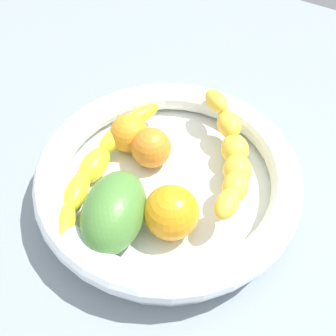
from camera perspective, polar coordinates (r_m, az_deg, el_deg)
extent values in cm
cube|color=gray|center=(56.59, 0.00, -4.53)|extent=(120.00, 120.00, 3.00)
cylinder|color=white|center=(54.37, 0.00, -2.86)|extent=(31.32, 31.32, 2.48)
torus|color=white|center=(51.85, 0.00, -0.74)|extent=(34.06, 34.06, 3.91)
ellipsoid|color=yellow|center=(45.95, 8.34, -4.97)|extent=(4.62, 2.87, 2.57)
ellipsoid|color=yellow|center=(48.99, 9.45, -2.58)|extent=(5.11, 4.16, 3.13)
ellipsoid|color=yellow|center=(52.14, 9.70, -0.30)|extent=(5.61, 5.24, 3.68)
ellipsoid|color=yellow|center=(54.46, 9.39, 2.59)|extent=(5.77, 5.61, 3.68)
ellipsoid|color=yellow|center=(55.96, 8.57, 6.05)|extent=(5.32, 5.39, 3.13)
ellipsoid|color=yellow|center=(57.46, 7.15, 9.22)|extent=(4.54, 5.14, 2.57)
ellipsoid|color=yellow|center=(57.90, -3.76, 7.45)|extent=(6.43, 3.76, 2.15)
ellipsoid|color=yellow|center=(56.04, -7.37, 4.30)|extent=(6.24, 3.10, 2.73)
ellipsoid|color=yellow|center=(54.01, -10.33, 0.42)|extent=(6.52, 4.22, 3.30)
ellipsoid|color=yellow|center=(50.85, -12.71, -3.24)|extent=(6.65, 4.77, 2.73)
ellipsoid|color=yellow|center=(47.63, -14.18, -7.62)|extent=(6.23, 5.20, 2.15)
sphere|color=orange|center=(53.77, -2.37, 2.86)|extent=(5.42, 5.42, 5.42)
sphere|color=orange|center=(46.75, 0.45, -6.26)|extent=(6.51, 6.51, 6.51)
sphere|color=orange|center=(55.91, -5.50, 4.87)|extent=(5.31, 5.31, 5.31)
ellipsoid|color=#4C8537|center=(46.93, -7.59, -6.09)|extent=(12.70, 10.46, 6.99)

